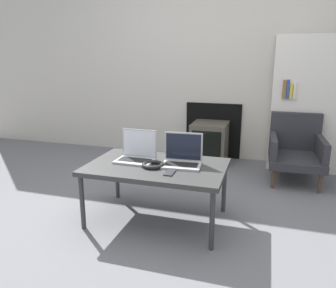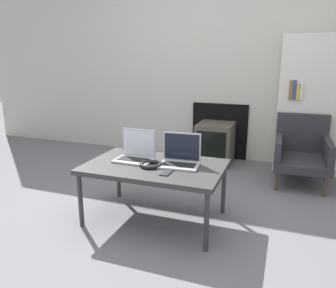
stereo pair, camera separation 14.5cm
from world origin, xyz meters
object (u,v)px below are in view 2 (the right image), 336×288
headphones (151,165)px  tv (215,143)px  laptop_left (136,153)px  laptop_right (180,158)px  phone (166,173)px  armchair (301,149)px

headphones → tv: 1.70m
laptop_left → laptop_right: bearing=1.4°
laptop_right → headphones: (-0.20, -0.11, -0.04)m
headphones → phone: headphones is taller
tv → armchair: armchair is taller
tv → phone: bearing=-89.4°
phone → tv: (-0.02, 1.78, -0.22)m
laptop_right → headphones: size_ratio=1.84×
tv → laptop_left: bearing=-101.7°
laptop_left → tv: (0.32, 1.57, -0.27)m
headphones → phone: (0.16, -0.10, -0.01)m
headphones → tv: tv is taller
armchair → laptop_right: bearing=-127.4°
headphones → armchair: size_ratio=0.25×
laptop_left → armchair: (1.30, 1.28, -0.18)m
laptop_left → tv: bearing=79.8°
laptop_left → armchair: size_ratio=0.44×
phone → armchair: armchair is taller
headphones → armchair: 1.79m
laptop_left → armchair: 1.83m
laptop_left → phone: 0.41m
tv → armchair: (0.97, -0.29, 0.10)m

